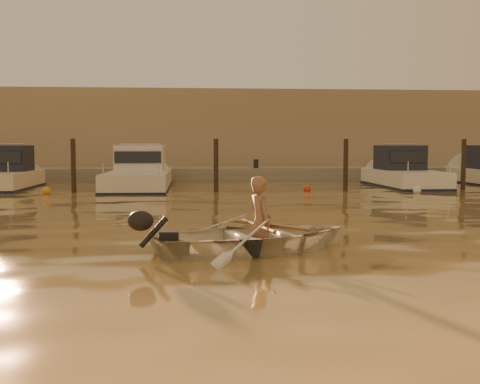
{
  "coord_description": "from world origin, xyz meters",
  "views": [
    {
      "loc": [
        -1.17,
        -8.93,
        1.76
      ],
      "look_at": [
        -0.1,
        3.95,
        0.75
      ],
      "focal_mm": 45.0,
      "sensor_mm": 36.0,
      "label": 1
    }
  ],
  "objects": [
    {
      "name": "outboard_motor",
      "position": [
        -1.53,
        0.49,
        0.28
      ],
      "size": [
        0.98,
        0.66,
        0.7
      ],
      "primitive_type": null,
      "rotation": [
        0.0,
        0.0,
        0.31
      ],
      "color": "black",
      "rests_on": "dinghy"
    },
    {
      "name": "piling_4",
      "position": [
        9.5,
        13.8,
        0.9
      ],
      "size": [
        0.18,
        0.18,
        2.2
      ],
      "primitive_type": "cylinder",
      "color": "#2D2319",
      "rests_on": "ground_plane"
    },
    {
      "name": "fender_d",
      "position": [
        3.3,
        13.77,
        0.1
      ],
      "size": [
        0.3,
        0.3,
        0.3
      ],
      "primitive_type": "sphere",
      "color": "red",
      "rests_on": "ground_plane"
    },
    {
      "name": "fender_b",
      "position": [
        -6.39,
        13.36,
        0.1
      ],
      "size": [
        0.3,
        0.3,
        0.3
      ],
      "primitive_type": "sphere",
      "color": "orange",
      "rests_on": "ground_plane"
    },
    {
      "name": "piling_1",
      "position": [
        -5.5,
        13.8,
        0.9
      ],
      "size": [
        0.18,
        0.18,
        2.2
      ],
      "primitive_type": "cylinder",
      "color": "#2D2319",
      "rests_on": "ground_plane"
    },
    {
      "name": "quay",
      "position": [
        0.0,
        21.5,
        0.15
      ],
      "size": [
        52.0,
        4.0,
        1.0
      ],
      "primitive_type": "cube",
      "color": "gray",
      "rests_on": "ground_plane"
    },
    {
      "name": "waterfront_building",
      "position": [
        0.0,
        27.0,
        2.4
      ],
      "size": [
        46.0,
        7.0,
        4.8
      ],
      "primitive_type": "cube",
      "color": "#9E8466",
      "rests_on": "quay"
    },
    {
      "name": "oar_port",
      "position": [
        0.13,
        1.03,
        0.42
      ],
      "size": [
        1.1,
        1.85,
        0.13
      ],
      "primitive_type": "cylinder",
      "rotation": [
        1.54,
        0.0,
        0.52
      ],
      "color": "brown",
      "rests_on": "dinghy"
    },
    {
      "name": "fender_e",
      "position": [
        7.19,
        12.61,
        0.1
      ],
      "size": [
        0.3,
        0.3,
        0.3
      ],
      "primitive_type": "sphere",
      "color": "silver",
      "rests_on": "ground_plane"
    },
    {
      "name": "moored_boat_2",
      "position": [
        -3.26,
        16.0,
        0.62
      ],
      "size": [
        2.43,
        8.08,
        1.75
      ],
      "primitive_type": null,
      "color": "silver",
      "rests_on": "ground_plane"
    },
    {
      "name": "piling_3",
      "position": [
        4.8,
        13.8,
        0.9
      ],
      "size": [
        0.18,
        0.18,
        2.2
      ],
      "primitive_type": "cylinder",
      "color": "#2D2319",
      "rests_on": "ground_plane"
    },
    {
      "name": "person",
      "position": [
        -0.01,
        0.98,
        0.47
      ],
      "size": [
        0.53,
        0.65,
        1.54
      ],
      "primitive_type": "imported",
      "rotation": [
        0.0,
        0.0,
        1.88
      ],
      "color": "#95644A",
      "rests_on": "dinghy"
    },
    {
      "name": "piling_2",
      "position": [
        -0.2,
        13.8,
        0.9
      ],
      "size": [
        0.18,
        0.18,
        2.2
      ],
      "primitive_type": "cylinder",
      "color": "#2D2319",
      "rests_on": "ground_plane"
    },
    {
      "name": "dinghy",
      "position": [
        -0.1,
        0.95,
        0.24
      ],
      "size": [
        4.02,
        3.39,
        0.71
      ],
      "primitive_type": "imported",
      "rotation": [
        0.0,
        0.0,
        1.88
      ],
      "color": "silver",
      "rests_on": "ground_plane"
    },
    {
      "name": "moored_boat_4",
      "position": [
        7.91,
        16.0,
        0.62
      ],
      "size": [
        2.09,
        6.49,
        1.75
      ],
      "primitive_type": null,
      "color": "white",
      "rests_on": "ground_plane"
    },
    {
      "name": "oar_starboard",
      "position": [
        -0.06,
        0.97,
        0.42
      ],
      "size": [
        0.35,
        2.09,
        0.13
      ],
      "primitive_type": "cylinder",
      "rotation": [
        1.54,
        0.0,
        0.14
      ],
      "color": "brown",
      "rests_on": "dinghy"
    },
    {
      "name": "fender_c",
      "position": [
        -2.77,
        12.76,
        0.1
      ],
      "size": [
        0.3,
        0.3,
        0.3
      ],
      "primitive_type": "sphere",
      "color": "silver",
      "rests_on": "ground_plane"
    },
    {
      "name": "ground_plane",
      "position": [
        0.0,
        0.0,
        0.0
      ],
      "size": [
        160.0,
        160.0,
        0.0
      ],
      "primitive_type": "plane",
      "color": "olive",
      "rests_on": "ground"
    },
    {
      "name": "moored_boat_1",
      "position": [
        -8.56,
        16.0,
        0.62
      ],
      "size": [
        1.87,
        5.69,
        1.75
      ],
      "primitive_type": null,
      "color": "beige",
      "rests_on": "ground_plane"
    }
  ]
}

